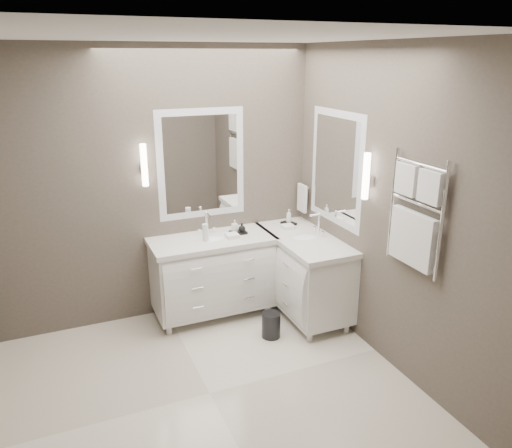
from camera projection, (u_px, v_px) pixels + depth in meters
name	position (u px, v px, depth m)	size (l,w,h in m)	color
floor	(210.00, 394.00, 4.01)	(3.20, 3.00, 0.01)	silver
ceiling	(197.00, 35.00, 3.14)	(3.20, 3.00, 0.01)	white
wall_back	(158.00, 188.00, 4.89)	(3.20, 0.01, 2.70)	#504840
wall_front	(304.00, 340.00, 2.27)	(3.20, 0.01, 2.70)	#504840
wall_right	(387.00, 210.00, 4.18)	(0.01, 3.00, 2.70)	#504840
vanity_back	(213.00, 272.00, 5.09)	(1.24, 0.59, 0.97)	white
vanity_right	(304.00, 270.00, 5.14)	(0.59, 1.24, 0.97)	white
mirror_back	(201.00, 164.00, 4.98)	(0.90, 0.02, 1.10)	white
mirror_right	(336.00, 168.00, 4.80)	(0.02, 0.90, 1.10)	white
sconce_back	(144.00, 166.00, 4.69)	(0.06, 0.06, 0.40)	white
sconce_right	(366.00, 177.00, 4.26)	(0.06, 0.06, 0.40)	white
towel_bar_corner	(302.00, 198.00, 5.41)	(0.03, 0.22, 0.30)	white
towel_ladder	(415.00, 220.00, 3.80)	(0.06, 0.58, 0.90)	white
waste_bin	(271.00, 325.00, 4.79)	(0.18, 0.18, 0.25)	black
amenity_tray_back	(238.00, 232.00, 5.10)	(0.16, 0.12, 0.02)	black
amenity_tray_right	(289.00, 223.00, 5.38)	(0.11, 0.15, 0.02)	black
water_bottle	(205.00, 233.00, 4.88)	(0.06, 0.06, 0.17)	silver
soap_bottle_a	(235.00, 226.00, 5.08)	(0.05, 0.05, 0.12)	white
soap_bottle_b	(242.00, 227.00, 5.07)	(0.07, 0.07, 0.09)	black
soap_bottle_c	(289.00, 216.00, 5.35)	(0.06, 0.06, 0.15)	white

